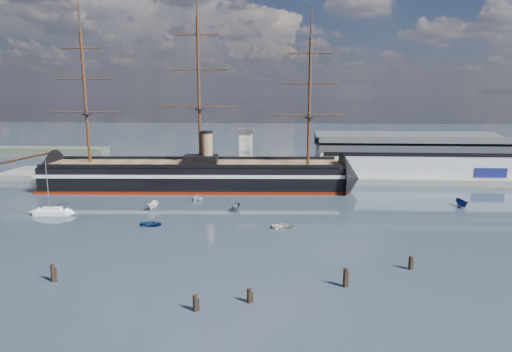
{
  "coord_description": "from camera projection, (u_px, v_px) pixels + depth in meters",
  "views": [
    {
      "loc": [
        14.35,
        -65.23,
        28.69
      ],
      "look_at": [
        8.54,
        35.0,
        9.0
      ],
      "focal_mm": 30.0,
      "sensor_mm": 36.0,
      "label": 1
    }
  ],
  "objects": [
    {
      "name": "ground",
      "position": [
        224.0,
        206.0,
        109.43
      ],
      "size": [
        600.0,
        600.0,
        0.0
      ],
      "primitive_type": "plane",
      "color": "#293945",
      "rests_on": "ground"
    },
    {
      "name": "quay",
      "position": [
        267.0,
        179.0,
        144.13
      ],
      "size": [
        180.0,
        18.0,
        2.0
      ],
      "primitive_type": "cube",
      "color": "slate",
      "rests_on": "ground"
    },
    {
      "name": "warehouse",
      "position": [
        410.0,
        155.0,
        143.78
      ],
      "size": [
        63.0,
        21.0,
        11.6
      ],
      "color": "#B7BABC",
      "rests_on": "ground"
    },
    {
      "name": "quay_tower",
      "position": [
        246.0,
        151.0,
        139.71
      ],
      "size": [
        5.0,
        5.0,
        15.0
      ],
      "color": "silver",
      "rests_on": "ground"
    },
    {
      "name": "warship",
      "position": [
        189.0,
        175.0,
        129.0
      ],
      "size": [
        113.25,
        20.47,
        53.94
      ],
      "rotation": [
        0.0,
        0.0,
        0.05
      ],
      "color": "black",
      "rests_on": "ground"
    },
    {
      "name": "sailboat",
      "position": [
        52.0,
        212.0,
        101.55
      ],
      "size": [
        8.42,
        2.71,
        13.35
      ],
      "rotation": [
        0.0,
        0.0,
        0.03
      ],
      "color": "white",
      "rests_on": "ground"
    },
    {
      "name": "motorboat_a",
      "position": [
        154.0,
        209.0,
        106.83
      ],
      "size": [
        6.03,
        2.72,
        2.34
      ],
      "primitive_type": "imported",
      "rotation": [
        0.0,
        0.0,
        -0.1
      ],
      "color": "white",
      "rests_on": "ground"
    },
    {
      "name": "motorboat_b",
      "position": [
        151.0,
        226.0,
        93.4
      ],
      "size": [
        1.31,
        3.03,
        1.39
      ],
      "primitive_type": "imported",
      "rotation": [
        0.0,
        0.0,
        1.53
      ],
      "color": "navy",
      "rests_on": "ground"
    },
    {
      "name": "motorboat_c",
      "position": [
        236.0,
        211.0,
        104.87
      ],
      "size": [
        5.43,
        2.6,
        2.09
      ],
      "primitive_type": "imported",
      "rotation": [
        0.0,
        0.0,
        -0.13
      ],
      "color": "#53596A",
      "rests_on": "ground"
    },
    {
      "name": "motorboat_d",
      "position": [
        198.0,
        201.0,
        115.08
      ],
      "size": [
        5.09,
        6.05,
        2.06
      ],
      "primitive_type": "imported",
      "rotation": [
        0.0,
        0.0,
        1.0
      ],
      "color": "white",
      "rests_on": "ground"
    },
    {
      "name": "motorboat_e",
      "position": [
        283.0,
        228.0,
        91.83
      ],
      "size": [
        1.36,
        2.95,
        1.34
      ],
      "primitive_type": "imported",
      "rotation": [
        0.0,
        0.0,
        1.65
      ],
      "color": "beige",
      "rests_on": "ground"
    },
    {
      "name": "motorboat_f",
      "position": [
        461.0,
        207.0,
        108.96
      ],
      "size": [
        5.98,
        2.6,
        2.33
      ],
      "primitive_type": "imported",
      "rotation": [
        0.0,
        0.0,
        0.08
      ],
      "color": "navy",
      "rests_on": "ground"
    },
    {
      "name": "piling_near_left",
      "position": [
        54.0,
        282.0,
        65.9
      ],
      "size": [
        0.64,
        0.64,
        3.55
      ],
      "primitive_type": "cylinder",
      "color": "black",
      "rests_on": "ground"
    },
    {
      "name": "piling_near_mid",
      "position": [
        195.0,
        311.0,
        57.07
      ],
      "size": [
        0.64,
        0.64,
        3.01
      ],
      "primitive_type": "cylinder",
      "color": "black",
      "rests_on": "ground"
    },
    {
      "name": "piling_near_right",
      "position": [
        345.0,
        287.0,
        64.12
      ],
      "size": [
        0.64,
        0.64,
        3.7
      ],
      "primitive_type": "cylinder",
      "color": "black",
      "rests_on": "ground"
    },
    {
      "name": "piling_far_right",
      "position": [
        410.0,
        269.0,
        70.52
      ],
      "size": [
        0.64,
        0.64,
        3.0
      ],
      "primitive_type": "cylinder",
      "color": "black",
      "rests_on": "ground"
    },
    {
      "name": "piling_extra",
      "position": [
        249.0,
        302.0,
        59.37
      ],
      "size": [
        0.64,
        0.64,
        2.8
      ],
      "primitive_type": "cylinder",
      "color": "black",
      "rests_on": "ground"
    }
  ]
}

